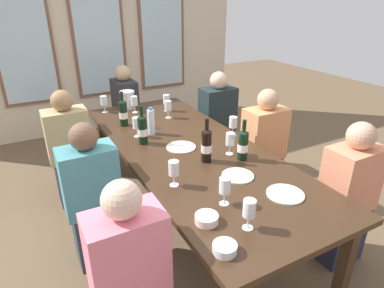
% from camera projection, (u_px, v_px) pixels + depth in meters
% --- Properties ---
extents(ground_plane, '(12.00, 12.00, 0.00)m').
position_uv_depth(ground_plane, '(189.00, 222.00, 2.95)').
color(ground_plane, brown).
extents(back_wall_with_windows, '(4.22, 0.10, 2.90)m').
position_uv_depth(back_wall_with_windows, '(97.00, 27.00, 4.51)').
color(back_wall_with_windows, beige).
rests_on(back_wall_with_windows, ground).
extents(dining_table, '(1.02, 2.65, 0.74)m').
position_uv_depth(dining_table, '(189.00, 154.00, 2.66)').
color(dining_table, '#3B2616').
rests_on(dining_table, ground).
extents(white_plate_0, '(0.23, 0.23, 0.01)m').
position_uv_depth(white_plate_0, '(285.00, 194.00, 2.01)').
color(white_plate_0, white).
rests_on(white_plate_0, dining_table).
extents(white_plate_1, '(0.24, 0.24, 0.01)m').
position_uv_depth(white_plate_1, '(181.00, 147.00, 2.63)').
color(white_plate_1, white).
rests_on(white_plate_1, dining_table).
extents(white_plate_2, '(0.22, 0.22, 0.01)m').
position_uv_depth(white_plate_2, '(238.00, 176.00, 2.22)').
color(white_plate_2, white).
rests_on(white_plate_2, dining_table).
extents(metal_pitcher, '(0.16, 0.16, 0.19)m').
position_uv_depth(metal_pitcher, '(128.00, 100.00, 3.51)').
color(metal_pitcher, silver).
rests_on(metal_pitcher, dining_table).
extents(wine_bottle_0, '(0.08, 0.08, 0.33)m').
position_uv_depth(wine_bottle_0, '(207.00, 145.00, 2.37)').
color(wine_bottle_0, black).
rests_on(wine_bottle_0, dining_table).
extents(wine_bottle_1, '(0.08, 0.08, 0.32)m').
position_uv_depth(wine_bottle_1, '(142.00, 129.00, 2.66)').
color(wine_bottle_1, black).
rests_on(wine_bottle_1, dining_table).
extents(wine_bottle_2, '(0.08, 0.08, 0.32)m').
position_uv_depth(wine_bottle_2, '(123.00, 113.00, 3.03)').
color(wine_bottle_2, black).
rests_on(wine_bottle_2, dining_table).
extents(wine_bottle_3, '(0.08, 0.08, 0.31)m').
position_uv_depth(wine_bottle_3, '(243.00, 145.00, 2.40)').
color(wine_bottle_3, black).
rests_on(wine_bottle_3, dining_table).
extents(tasting_bowl_0, '(0.13, 0.13, 0.05)m').
position_uv_depth(tasting_bowl_0, '(207.00, 219.00, 1.76)').
color(tasting_bowl_0, white).
rests_on(tasting_bowl_0, dining_table).
extents(tasting_bowl_1, '(0.12, 0.12, 0.05)m').
position_uv_depth(tasting_bowl_1, '(225.00, 248.00, 1.56)').
color(tasting_bowl_1, white).
rests_on(tasting_bowl_1, dining_table).
extents(water_bottle, '(0.06, 0.06, 0.24)m').
position_uv_depth(water_bottle, '(151.00, 122.00, 2.85)').
color(water_bottle, white).
rests_on(water_bottle, dining_table).
extents(wine_glass_0, '(0.07, 0.07, 0.17)m').
position_uv_depth(wine_glass_0, '(104.00, 101.00, 3.38)').
color(wine_glass_0, white).
rests_on(wine_glass_0, dining_table).
extents(wine_glass_1, '(0.07, 0.07, 0.17)m').
position_uv_depth(wine_glass_1, '(136.00, 123.00, 2.79)').
color(wine_glass_1, white).
rests_on(wine_glass_1, dining_table).
extents(wine_glass_2, '(0.07, 0.07, 0.17)m').
position_uv_depth(wine_glass_2, '(174.00, 169.00, 2.07)').
color(wine_glass_2, white).
rests_on(wine_glass_2, dining_table).
extents(wine_glass_3, '(0.07, 0.07, 0.17)m').
position_uv_depth(wine_glass_3, '(166.00, 100.00, 3.42)').
color(wine_glass_3, white).
rests_on(wine_glass_3, dining_table).
extents(wine_glass_4, '(0.07, 0.07, 0.17)m').
position_uv_depth(wine_glass_4, '(233.00, 123.00, 2.81)').
color(wine_glass_4, white).
rests_on(wine_glass_4, dining_table).
extents(wine_glass_5, '(0.07, 0.07, 0.17)m').
position_uv_depth(wine_glass_5, '(134.00, 102.00, 3.37)').
color(wine_glass_5, white).
rests_on(wine_glass_5, dining_table).
extents(wine_glass_6, '(0.07, 0.07, 0.17)m').
position_uv_depth(wine_glass_6, '(249.00, 209.00, 1.68)').
color(wine_glass_6, white).
rests_on(wine_glass_6, dining_table).
extents(wine_glass_7, '(0.07, 0.07, 0.17)m').
position_uv_depth(wine_glass_7, '(225.00, 187.00, 1.88)').
color(wine_glass_7, white).
rests_on(wine_glass_7, dining_table).
extents(wine_glass_8, '(0.07, 0.07, 0.17)m').
position_uv_depth(wine_glass_8, '(168.00, 106.00, 3.22)').
color(wine_glass_8, white).
rests_on(wine_glass_8, dining_table).
extents(wine_glass_9, '(0.07, 0.07, 0.17)m').
position_uv_depth(wine_glass_9, '(230.00, 140.00, 2.48)').
color(wine_glass_9, white).
rests_on(wine_glass_9, dining_table).
extents(seated_person_0, '(0.38, 0.24, 1.11)m').
position_uv_depth(seated_person_0, '(70.00, 151.00, 3.07)').
color(seated_person_0, '#2B2632').
rests_on(seated_person_0, ground).
extents(seated_person_1, '(0.38, 0.24, 1.11)m').
position_uv_depth(seated_person_1, '(217.00, 123.00, 3.74)').
color(seated_person_1, '#37232E').
rests_on(seated_person_1, ground).
extents(seated_person_2, '(0.38, 0.24, 1.11)m').
position_uv_depth(seated_person_2, '(130.00, 279.00, 1.69)').
color(seated_person_2, '#36303B').
rests_on(seated_person_2, ground).
extents(seated_person_3, '(0.38, 0.24, 1.11)m').
position_uv_depth(seated_person_3, '(347.00, 198.00, 2.36)').
color(seated_person_3, '#29293E').
rests_on(seated_person_3, ground).
extents(seated_person_4, '(0.38, 0.24, 1.11)m').
position_uv_depth(seated_person_4, '(93.00, 199.00, 2.34)').
color(seated_person_4, '#2C3A41').
rests_on(seated_person_4, ground).
extents(seated_person_5, '(0.38, 0.24, 1.11)m').
position_uv_depth(seated_person_5, '(263.00, 150.00, 3.10)').
color(seated_person_5, '#392E2D').
rests_on(seated_person_5, ground).
extents(seated_person_6, '(0.24, 0.38, 1.11)m').
position_uv_depth(seated_person_6, '(126.00, 113.00, 4.07)').
color(seated_person_6, '#322F42').
rests_on(seated_person_6, ground).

